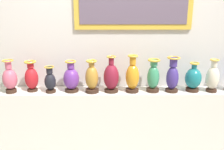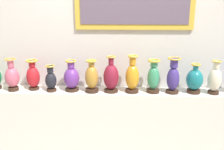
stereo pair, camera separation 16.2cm
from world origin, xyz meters
name	(u,v)px [view 2 (the right image)]	position (x,y,z in m)	size (l,w,h in m)	color
display_shelf	(112,123)	(0.00, 0.00, 0.41)	(3.24, 0.32, 0.83)	silver
back_wall	(113,38)	(0.01, 0.22, 1.41)	(4.67, 0.14, 2.80)	silver
vase_rose	(12,77)	(-1.14, -0.06, 0.99)	(0.16, 0.16, 0.38)	#382319
vase_crimson	(33,76)	(-0.92, -0.01, 0.99)	(0.15, 0.15, 0.36)	#382319
vase_onyx	(51,80)	(-0.70, -0.05, 0.96)	(0.13, 0.13, 0.30)	#382319
vase_violet	(72,78)	(-0.46, -0.02, 0.98)	(0.18, 0.18, 0.36)	#382319
vase_ochre	(92,78)	(-0.23, -0.05, 1.00)	(0.15, 0.15, 0.37)	#382319
vase_burgundy	(111,77)	(-0.01, -0.04, 1.00)	(0.17, 0.17, 0.42)	#382319
vase_amber	(132,77)	(0.23, -0.04, 1.01)	(0.15, 0.15, 0.43)	#382319
vase_jade	(153,77)	(0.47, -0.03, 1.00)	(0.15, 0.15, 0.38)	#382319
vase_indigo	(173,77)	(0.68, -0.04, 1.01)	(0.14, 0.14, 0.40)	#382319
vase_teal	(195,80)	(0.92, -0.03, 0.98)	(0.18, 0.18, 0.34)	#382319
vase_ivory	(215,79)	(1.14, -0.05, 0.99)	(0.15, 0.15, 0.38)	#382319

